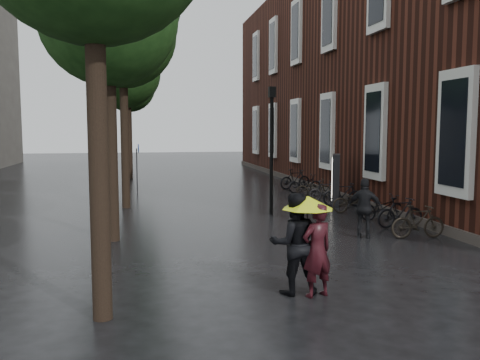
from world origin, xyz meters
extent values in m
plane|color=black|center=(0.00, 0.00, 0.00)|extent=(120.00, 120.00, 0.00)
cube|color=#38160F|center=(10.50, 19.50, 6.00)|extent=(10.00, 33.00, 12.00)
cube|color=silver|center=(5.45, 5.50, 3.00)|extent=(0.25, 1.60, 3.60)
cube|color=black|center=(5.35, 5.50, 3.00)|extent=(0.10, 1.20, 3.00)
cube|color=silver|center=(5.45, 10.50, 3.00)|extent=(0.25, 1.60, 3.60)
cube|color=black|center=(5.35, 10.50, 3.00)|extent=(0.10, 1.20, 3.00)
cube|color=silver|center=(5.45, 15.50, 3.00)|extent=(0.25, 1.60, 3.60)
cube|color=black|center=(5.35, 15.50, 3.00)|extent=(0.10, 1.20, 3.00)
cube|color=silver|center=(5.45, 15.50, 8.50)|extent=(0.25, 1.60, 3.60)
cube|color=black|center=(5.35, 15.50, 8.50)|extent=(0.10, 1.20, 3.00)
cube|color=silver|center=(5.45, 20.50, 3.00)|extent=(0.25, 1.60, 3.60)
cube|color=black|center=(5.35, 20.50, 3.00)|extent=(0.10, 1.20, 3.00)
cube|color=silver|center=(5.45, 20.50, 8.50)|extent=(0.25, 1.60, 3.60)
cube|color=black|center=(5.35, 20.50, 8.50)|extent=(0.10, 1.20, 3.00)
cube|color=silver|center=(5.45, 25.50, 3.00)|extent=(0.25, 1.60, 3.60)
cube|color=black|center=(5.35, 25.50, 3.00)|extent=(0.10, 1.20, 3.00)
cube|color=silver|center=(5.45, 25.50, 8.50)|extent=(0.25, 1.60, 3.60)
cube|color=black|center=(5.35, 25.50, 8.50)|extent=(0.10, 1.20, 3.00)
cube|color=silver|center=(5.45, 30.50, 3.00)|extent=(0.25, 1.60, 3.60)
cube|color=black|center=(5.35, 30.50, 3.00)|extent=(0.10, 1.20, 3.00)
cube|color=silver|center=(5.45, 30.50, 8.50)|extent=(0.25, 1.60, 3.60)
cube|color=black|center=(5.35, 30.50, 8.50)|extent=(0.10, 1.20, 3.00)
cube|color=#3F3833|center=(5.60, 19.50, 0.15)|extent=(0.40, 33.00, 0.30)
cylinder|color=black|center=(-4.00, 1.00, 2.34)|extent=(0.32, 0.32, 4.68)
cylinder|color=black|center=(-4.10, 7.00, 2.25)|extent=(0.32, 0.32, 4.51)
cylinder|color=black|center=(-3.90, 13.00, 2.48)|extent=(0.32, 0.32, 4.95)
cylinder|color=black|center=(-4.05, 19.00, 2.20)|extent=(0.32, 0.32, 4.40)
cylinder|color=black|center=(-3.95, 25.00, 2.39)|extent=(0.32, 0.32, 4.79)
cylinder|color=black|center=(-4.00, 31.00, 2.28)|extent=(0.32, 0.32, 4.57)
imported|color=black|center=(-0.15, 1.39, 0.88)|extent=(0.74, 0.59, 1.75)
imported|color=black|center=(-0.52, 1.64, 0.97)|extent=(0.96, 0.76, 1.93)
cylinder|color=black|center=(-0.28, 1.58, 1.12)|extent=(0.02, 0.02, 1.26)
cone|color=#E4FF1A|center=(-0.28, 1.58, 1.75)|extent=(0.99, 0.99, 0.25)
cylinder|color=black|center=(-0.28, 1.58, 1.92)|extent=(0.02, 0.02, 0.08)
imported|color=black|center=(2.95, 5.98, 0.86)|extent=(1.09, 0.85, 1.72)
imported|color=black|center=(4.41, 5.61, 0.48)|extent=(1.63, 0.53, 0.97)
imported|color=black|center=(4.70, 7.14, 0.49)|extent=(1.66, 0.60, 0.98)
imported|color=black|center=(4.79, 8.51, 0.44)|extent=(1.73, 0.76, 0.88)
imported|color=black|center=(4.48, 10.08, 0.45)|extent=(1.76, 0.79, 0.89)
imported|color=black|center=(4.69, 11.69, 0.49)|extent=(1.70, 0.71, 0.99)
imported|color=black|center=(4.46, 13.15, 0.46)|extent=(1.56, 0.61, 0.91)
imported|color=black|center=(4.45, 14.55, 0.42)|extent=(1.66, 0.77, 0.84)
imported|color=black|center=(4.52, 16.08, 0.45)|extent=(1.79, 0.85, 0.90)
imported|color=black|center=(4.52, 17.60, 0.52)|extent=(1.80, 0.85, 1.04)
cube|color=black|center=(4.60, 12.26, 1.04)|extent=(0.28, 1.37, 2.07)
cube|color=white|center=(4.45, 12.26, 1.09)|extent=(0.04, 1.15, 1.70)
cylinder|color=black|center=(1.36, 10.43, 2.16)|extent=(0.13, 0.13, 4.32)
cube|color=black|center=(1.36, 10.43, 4.43)|extent=(0.24, 0.24, 0.38)
sphere|color=#FFE5B2|center=(1.36, 10.43, 4.43)|extent=(0.19, 0.19, 0.19)
cylinder|color=#262628|center=(-3.48, 17.43, 1.09)|extent=(0.05, 0.05, 2.18)
cylinder|color=navy|center=(-3.39, 17.43, 2.18)|extent=(0.03, 0.44, 0.44)
camera|label=1|loc=(-3.36, -7.40, 3.14)|focal=38.00mm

